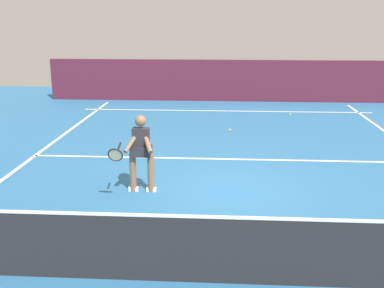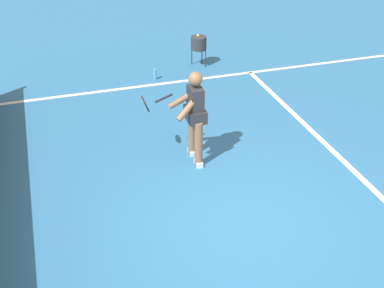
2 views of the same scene
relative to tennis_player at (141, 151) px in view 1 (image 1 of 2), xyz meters
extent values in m
plane|color=teal|center=(-1.72, -0.19, -0.85)|extent=(28.05, 28.05, 0.00)
cube|color=#561E33|center=(-1.72, -10.68, 0.00)|extent=(14.65, 0.24, 1.69)
cube|color=white|center=(-1.72, -8.48, -0.84)|extent=(10.65, 0.10, 0.01)
cube|color=white|center=(-1.72, -2.34, -0.84)|extent=(9.65, 0.10, 0.01)
cube|color=#232326|center=(-1.72, 3.24, -0.39)|extent=(10.17, 0.02, 0.91)
cube|color=white|center=(-1.72, 3.24, 0.09)|extent=(10.17, 0.02, 0.04)
cylinder|color=#8C6647|center=(-0.19, -0.03, -0.46)|extent=(0.13, 0.13, 0.78)
cylinder|color=#8C6647|center=(0.17, -0.03, -0.46)|extent=(0.13, 0.13, 0.78)
cube|color=white|center=(-0.19, -0.03, -0.81)|extent=(0.20, 0.10, 0.08)
cube|color=white|center=(0.17, -0.03, -0.81)|extent=(0.20, 0.10, 0.08)
cube|color=#2D2D33|center=(-0.01, -0.03, 0.19)|extent=(0.32, 0.20, 0.52)
cube|color=#2D2D33|center=(-0.01, -0.03, -0.01)|extent=(0.40, 0.28, 0.20)
sphere|color=#8C6647|center=(-0.01, -0.03, 0.59)|extent=(0.22, 0.22, 0.22)
cylinder|color=#8C6647|center=(-0.16, 0.12, 0.21)|extent=(0.28, 0.47, 0.37)
cylinder|color=#8C6647|center=(0.14, 0.12, 0.21)|extent=(0.29, 0.47, 0.37)
cylinder|color=black|center=(0.34, 0.39, 0.17)|extent=(0.04, 0.29, 0.14)
torus|color=black|center=(0.34, 0.69, 0.11)|extent=(0.29, 0.12, 0.28)
cylinder|color=beige|center=(0.34, 0.69, 0.11)|extent=(0.24, 0.09, 0.23)
sphere|color=#D1E533|center=(-3.99, -7.83, -0.81)|extent=(0.07, 0.07, 0.07)
sphere|color=#D1E533|center=(-1.82, -5.29, -0.81)|extent=(0.07, 0.07, 0.07)
camera|label=1|loc=(-1.58, 8.72, 2.52)|focal=43.94mm
camera|label=2|loc=(-6.77, 2.15, 3.68)|focal=47.77mm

